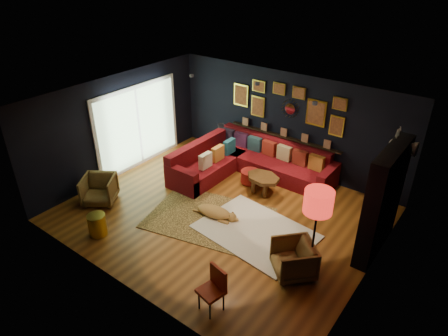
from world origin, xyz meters
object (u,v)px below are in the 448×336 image
Objects in this scene: armchair_right at (294,258)px; sectional at (245,163)px; coffee_table at (263,179)px; dog at (214,210)px; orange_chair at (214,286)px; pouf at (250,176)px; armchair_left at (99,189)px; floor_lamp at (318,205)px; gold_stool at (97,225)px.

sectional is at bearing -178.75° from armchair_right.
coffee_table is at bearing 177.00° from armchair_right.
orange_chair is at bearing -60.55° from dog.
pouf is 4.09m from orange_chair.
floor_lamp is at bearing -25.64° from armchair_left.
armchair_right is 0.90× the size of orange_chair.
orange_chair reaches higher than dog.
sectional is 3.60× the size of coffee_table.
floor_lamp reaches higher than pouf.
gold_stool is (-3.77, -1.41, -0.13)m from armchair_right.
orange_chair is 2.15m from floor_lamp.
armchair_right reaches higher than pouf.
sectional reaches higher than gold_stool.
pouf is 1.02× the size of gold_stool.
orange_chair is at bearing -46.55° from armchair_left.
dog is (-0.32, -1.49, -0.19)m from coffee_table.
orange_chair is 2.54m from dog.
sectional reaches higher than armchair_right.
armchair_left is at bearing -121.73° from sectional.
armchair_left is 0.41× the size of floor_lamp.
sectional is 4.65× the size of armchair_left.
floor_lamp is at bearing 73.49° from orange_chair.
sectional is 4.23× the size of orange_chair.
pouf is 0.26× the size of floor_lamp.
coffee_table is at bearing 61.10° from gold_stool.
orange_chair is at bearing -118.86° from floor_lamp.
floor_lamp is at bearing -16.72° from dog.
orange_chair is (-0.65, -1.48, 0.11)m from armchair_right.
coffee_table is 3.05m from floor_lamp.
coffee_table is at bearing -23.03° from pouf.
floor_lamp is at bearing -37.59° from pouf.
pouf is at bearing -179.21° from armchair_right.
gold_stool is 0.26× the size of floor_lamp.
orange_chair reaches higher than armchair_right.
coffee_table is (0.88, -0.52, 0.06)m from sectional.
gold_stool is at bearing -110.88° from pouf.
sectional is 3.05× the size of dog.
gold_stool is (-1.00, -3.92, -0.09)m from sectional.
orange_chair is at bearing -64.63° from pouf.
armchair_left is 0.66× the size of dog.
pouf is at bearing 69.12° from gold_stool.
coffee_table reaches higher than dog.
floor_lamp is (4.97, 0.78, 1.15)m from armchair_left.
orange_chair is (1.25, -3.47, 0.09)m from coffee_table.
sectional is at bearing 130.41° from orange_chair.
sectional is 4.53m from orange_chair.
armchair_left reaches higher than pouf.
sectional reaches higher than coffee_table.
coffee_table is 1.31× the size of armchair_right.
armchair_left is (-1.94, -3.13, 0.04)m from sectional.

